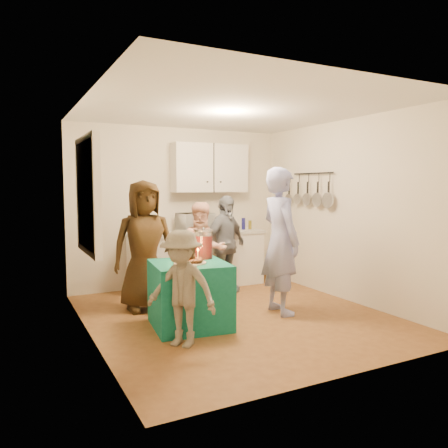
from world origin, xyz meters
name	(u,v)px	position (x,y,z in m)	size (l,w,h in m)	color
floor	(236,316)	(0.00, 0.00, 0.00)	(4.00, 4.00, 0.00)	brown
ceiling	(237,109)	(0.00, 0.00, 2.60)	(4.00, 4.00, 0.00)	white
back_wall	(179,207)	(0.00, 2.00, 1.30)	(3.60, 3.60, 0.00)	silver
left_wall	(89,219)	(-1.80, 0.00, 1.30)	(4.00, 4.00, 0.00)	silver
right_wall	(346,211)	(1.80, 0.00, 1.30)	(4.00, 4.00, 0.00)	silver
window_night	(86,195)	(-1.77, 0.30, 1.55)	(0.04, 1.00, 1.20)	black
counter	(197,261)	(0.20, 1.70, 0.43)	(2.20, 0.58, 0.86)	white
countertop	(197,233)	(0.20, 1.70, 0.89)	(2.24, 0.62, 0.05)	beige
upper_cabinet	(210,168)	(0.50, 1.85, 1.95)	(1.30, 0.30, 0.80)	white
pot_rack	(312,189)	(1.72, 0.70, 1.60)	(0.12, 1.00, 0.60)	black
microwave	(195,222)	(0.17, 1.70, 1.06)	(0.55, 0.38, 0.31)	white
party_table	(190,295)	(-0.69, -0.11, 0.38)	(0.85, 0.85, 0.76)	#0F6957
donut_cake	(190,256)	(-0.71, -0.17, 0.85)	(0.38, 0.38, 0.18)	#381C0C
punch_jar	(204,245)	(-0.42, 0.09, 0.93)	(0.22, 0.22, 0.34)	#B40E10
man_birthday	(280,241)	(0.58, -0.13, 0.95)	(0.69, 0.45, 1.89)	#A1A7EA
woman_back_left	(144,245)	(-0.95, 0.82, 0.87)	(0.85, 0.55, 1.73)	#533817
woman_back_center	(203,251)	(-0.04, 0.93, 0.71)	(0.69, 0.54, 1.42)	#EA8C7A
woman_back_right	(225,244)	(0.44, 1.18, 0.75)	(0.89, 0.37, 1.51)	black
child_near_left	(182,288)	(-1.00, -0.66, 0.60)	(0.78, 0.45, 1.21)	#655D50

